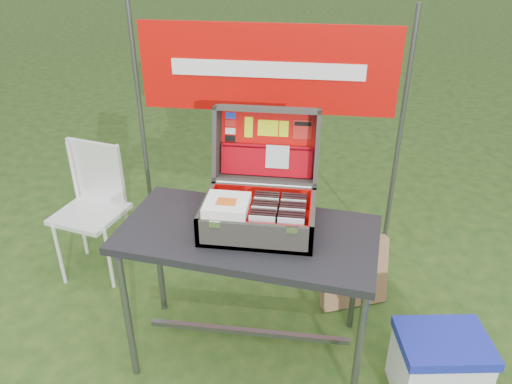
# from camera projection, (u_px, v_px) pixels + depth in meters

# --- Properties ---
(ground) EXTENTS (80.00, 80.00, 0.00)m
(ground) POSITION_uv_depth(u_px,v_px,m) (242.00, 356.00, 2.74)
(ground) COLOR #1F3F15
(ground) RESTS_ON ground
(table) EXTENTS (1.32, 0.77, 0.78)m
(table) POSITION_uv_depth(u_px,v_px,m) (248.00, 293.00, 2.61)
(table) COLOR black
(table) RESTS_ON ground
(table_top) EXTENTS (1.32, 0.77, 0.04)m
(table_top) POSITION_uv_depth(u_px,v_px,m) (248.00, 234.00, 2.43)
(table_top) COLOR black
(table_top) RESTS_ON ground
(table_leg_fl) EXTENTS (0.04, 0.04, 0.74)m
(table_leg_fl) POSITION_uv_depth(u_px,v_px,m) (128.00, 320.00, 2.46)
(table_leg_fl) COLOR #59595B
(table_leg_fl) RESTS_ON ground
(table_leg_fr) EXTENTS (0.04, 0.04, 0.74)m
(table_leg_fr) POSITION_uv_depth(u_px,v_px,m) (360.00, 343.00, 2.33)
(table_leg_fr) COLOR #59595B
(table_leg_fr) RESTS_ON ground
(table_leg_bl) EXTENTS (0.04, 0.04, 0.74)m
(table_leg_bl) POSITION_uv_depth(u_px,v_px,m) (159.00, 259.00, 2.90)
(table_leg_bl) COLOR #59595B
(table_leg_bl) RESTS_ON ground
(table_leg_br) EXTENTS (0.04, 0.04, 0.74)m
(table_leg_br) POSITION_uv_depth(u_px,v_px,m) (355.00, 276.00, 2.77)
(table_leg_br) COLOR #59595B
(table_leg_br) RESTS_ON ground
(table_brace) EXTENTS (1.10, 0.03, 0.03)m
(table_brace) POSITION_uv_depth(u_px,v_px,m) (249.00, 332.00, 2.74)
(table_brace) COLOR #59595B
(table_brace) RESTS_ON ground
(suitcase) EXTENTS (0.54, 0.54, 0.50)m
(suitcase) POSITION_uv_depth(u_px,v_px,m) (260.00, 178.00, 2.37)
(suitcase) COLOR #444039
(suitcase) RESTS_ON table
(suitcase_base_bottom) EXTENTS (0.54, 0.38, 0.02)m
(suitcase_base_bottom) POSITION_uv_depth(u_px,v_px,m) (259.00, 227.00, 2.43)
(suitcase_base_bottom) COLOR #444039
(suitcase_base_bottom) RESTS_ON table_top
(suitcase_base_wall_front) EXTENTS (0.54, 0.02, 0.14)m
(suitcase_base_wall_front) POSITION_uv_depth(u_px,v_px,m) (253.00, 237.00, 2.24)
(suitcase_base_wall_front) COLOR #444039
(suitcase_base_wall_front) RESTS_ON table_top
(suitcase_base_wall_back) EXTENTS (0.54, 0.02, 0.14)m
(suitcase_base_wall_back) POSITION_uv_depth(u_px,v_px,m) (263.00, 198.00, 2.56)
(suitcase_base_wall_back) COLOR #444039
(suitcase_base_wall_back) RESTS_ON table_top
(suitcase_base_wall_left) EXTENTS (0.02, 0.38, 0.14)m
(suitcase_base_wall_left) POSITION_uv_depth(u_px,v_px,m) (206.00, 213.00, 2.43)
(suitcase_base_wall_left) COLOR #444039
(suitcase_base_wall_left) RESTS_ON table_top
(suitcase_base_wall_right) EXTENTS (0.02, 0.38, 0.14)m
(suitcase_base_wall_right) POSITION_uv_depth(u_px,v_px,m) (312.00, 220.00, 2.37)
(suitcase_base_wall_right) COLOR #444039
(suitcase_base_wall_right) RESTS_ON table_top
(suitcase_liner_floor) EXTENTS (0.50, 0.34, 0.01)m
(suitcase_liner_floor) POSITION_uv_depth(u_px,v_px,m) (259.00, 225.00, 2.42)
(suitcase_liner_floor) COLOR #D00100
(suitcase_liner_floor) RESTS_ON suitcase_base_bottom
(suitcase_latch_left) EXTENTS (0.05, 0.01, 0.03)m
(suitcase_latch_left) POSITION_uv_depth(u_px,v_px,m) (215.00, 224.00, 2.22)
(suitcase_latch_left) COLOR silver
(suitcase_latch_left) RESTS_ON suitcase_base_wall_front
(suitcase_latch_right) EXTENTS (0.05, 0.01, 0.03)m
(suitcase_latch_right) POSITION_uv_depth(u_px,v_px,m) (292.00, 230.00, 2.18)
(suitcase_latch_right) COLOR silver
(suitcase_latch_right) RESTS_ON suitcase_base_wall_front
(suitcase_hinge) EXTENTS (0.48, 0.02, 0.02)m
(suitcase_hinge) POSITION_uv_depth(u_px,v_px,m) (264.00, 185.00, 2.53)
(suitcase_hinge) COLOR silver
(suitcase_hinge) RESTS_ON suitcase_base_wall_back
(suitcase_lid_back) EXTENTS (0.54, 0.11, 0.38)m
(suitcase_lid_back) POSITION_uv_depth(u_px,v_px,m) (268.00, 143.00, 2.61)
(suitcase_lid_back) COLOR #444039
(suitcase_lid_back) RESTS_ON suitcase_base_wall_back
(suitcase_lid_rim_far) EXTENTS (0.54, 0.15, 0.05)m
(suitcase_lid_rim_far) POSITION_uv_depth(u_px,v_px,m) (268.00, 109.00, 2.50)
(suitcase_lid_rim_far) COLOR #444039
(suitcase_lid_rim_far) RESTS_ON suitcase_lid_back
(suitcase_lid_rim_near) EXTENTS (0.54, 0.15, 0.05)m
(suitcase_lid_rim_near) POSITION_uv_depth(u_px,v_px,m) (265.00, 179.00, 2.60)
(suitcase_lid_rim_near) COLOR #444039
(suitcase_lid_rim_near) RESTS_ON suitcase_lid_back
(suitcase_lid_rim_left) EXTENTS (0.02, 0.23, 0.41)m
(suitcase_lid_rim_left) POSITION_uv_depth(u_px,v_px,m) (217.00, 142.00, 2.58)
(suitcase_lid_rim_left) COLOR #444039
(suitcase_lid_rim_left) RESTS_ON suitcase_lid_back
(suitcase_lid_rim_right) EXTENTS (0.02, 0.23, 0.41)m
(suitcase_lid_rim_right) POSITION_uv_depth(u_px,v_px,m) (317.00, 148.00, 2.52)
(suitcase_lid_rim_right) COLOR #444039
(suitcase_lid_rim_right) RESTS_ON suitcase_lid_back
(suitcase_lid_liner) EXTENTS (0.49, 0.09, 0.33)m
(suitcase_lid_liner) POSITION_uv_depth(u_px,v_px,m) (268.00, 143.00, 2.60)
(suitcase_lid_liner) COLOR #D00100
(suitcase_lid_liner) RESTS_ON suitcase_lid_back
(suitcase_liner_wall_front) EXTENTS (0.50, 0.01, 0.12)m
(suitcase_liner_wall_front) POSITION_uv_depth(u_px,v_px,m) (254.00, 234.00, 2.25)
(suitcase_liner_wall_front) COLOR #D00100
(suitcase_liner_wall_front) RESTS_ON suitcase_base_bottom
(suitcase_liner_wall_back) EXTENTS (0.50, 0.01, 0.12)m
(suitcase_liner_wall_back) POSITION_uv_depth(u_px,v_px,m) (263.00, 198.00, 2.54)
(suitcase_liner_wall_back) COLOR #D00100
(suitcase_liner_wall_back) RESTS_ON suitcase_base_bottom
(suitcase_liner_wall_left) EXTENTS (0.01, 0.34, 0.12)m
(suitcase_liner_wall_left) POSITION_uv_depth(u_px,v_px,m) (209.00, 211.00, 2.42)
(suitcase_liner_wall_left) COLOR #D00100
(suitcase_liner_wall_left) RESTS_ON suitcase_base_bottom
(suitcase_liner_wall_right) EXTENTS (0.01, 0.34, 0.12)m
(suitcase_liner_wall_right) POSITION_uv_depth(u_px,v_px,m) (310.00, 218.00, 2.37)
(suitcase_liner_wall_right) COLOR #D00100
(suitcase_liner_wall_right) RESTS_ON suitcase_base_bottom
(suitcase_lid_pocket) EXTENTS (0.48, 0.07, 0.16)m
(suitcase_lid_pocket) POSITION_uv_depth(u_px,v_px,m) (266.00, 161.00, 2.60)
(suitcase_lid_pocket) COLOR #9F010D
(suitcase_lid_pocket) RESTS_ON suitcase_lid_liner
(suitcase_pocket_edge) EXTENTS (0.47, 0.02, 0.02)m
(suitcase_pocket_edge) POSITION_uv_depth(u_px,v_px,m) (267.00, 147.00, 2.58)
(suitcase_pocket_edge) COLOR #9F010D
(suitcase_pocket_edge) RESTS_ON suitcase_lid_pocket
(suitcase_pocket_cd) EXTENTS (0.12, 0.04, 0.12)m
(suitcase_pocket_cd) POSITION_uv_depth(u_px,v_px,m) (277.00, 157.00, 2.57)
(suitcase_pocket_cd) COLOR silver
(suitcase_pocket_cd) RESTS_ON suitcase_lid_pocket
(lid_sticker_cc_a) EXTENTS (0.05, 0.01, 0.03)m
(lid_sticker_cc_a) POSITION_uv_depth(u_px,v_px,m) (231.00, 116.00, 2.58)
(lid_sticker_cc_a) COLOR #1933B2
(lid_sticker_cc_a) RESTS_ON suitcase_lid_liner
(lid_sticker_cc_b) EXTENTS (0.05, 0.01, 0.03)m
(lid_sticker_cc_b) POSITION_uv_depth(u_px,v_px,m) (230.00, 123.00, 2.59)
(lid_sticker_cc_b) COLOR red
(lid_sticker_cc_b) RESTS_ON suitcase_lid_liner
(lid_sticker_cc_c) EXTENTS (0.05, 0.01, 0.03)m
(lid_sticker_cc_c) POSITION_uv_depth(u_px,v_px,m) (230.00, 131.00, 2.60)
(lid_sticker_cc_c) COLOR white
(lid_sticker_cc_c) RESTS_ON suitcase_lid_liner
(lid_sticker_cc_d) EXTENTS (0.05, 0.01, 0.03)m
(lid_sticker_cc_d) POSITION_uv_depth(u_px,v_px,m) (230.00, 139.00, 2.61)
(lid_sticker_cc_d) COLOR black
(lid_sticker_cc_d) RESTS_ON suitcase_lid_liner
(lid_card_neon_tall) EXTENTS (0.04, 0.03, 0.10)m
(lid_card_neon_tall) POSITION_uv_depth(u_px,v_px,m) (249.00, 127.00, 2.58)
(lid_card_neon_tall) COLOR #CDE710
(lid_card_neon_tall) RESTS_ON suitcase_lid_liner
(lid_card_neon_main) EXTENTS (0.11, 0.02, 0.08)m
(lid_card_neon_main) POSITION_uv_depth(u_px,v_px,m) (268.00, 128.00, 2.57)
(lid_card_neon_main) COLOR #CDE710
(lid_card_neon_main) RESTS_ON suitcase_lid_liner
(lid_card_neon_small) EXTENTS (0.05, 0.02, 0.08)m
(lid_card_neon_small) POSITION_uv_depth(u_px,v_px,m) (284.00, 129.00, 2.56)
(lid_card_neon_small) COLOR #CDE710
(lid_card_neon_small) RESTS_ON suitcase_lid_liner
(lid_sticker_band) EXTENTS (0.10, 0.03, 0.09)m
(lid_sticker_band) POSITION_uv_depth(u_px,v_px,m) (303.00, 130.00, 2.55)
(lid_sticker_band) COLOR red
(lid_sticker_band) RESTS_ON suitcase_lid_liner
(lid_sticker_band_bar) EXTENTS (0.09, 0.01, 0.02)m
(lid_sticker_band_bar) POSITION_uv_depth(u_px,v_px,m) (303.00, 124.00, 2.54)
(lid_sticker_band_bar) COLOR black
(lid_sticker_band_bar) RESTS_ON suitcase_lid_liner
(cd_left_0) EXTENTS (0.12, 0.01, 0.14)m
(cd_left_0) POSITION_uv_depth(u_px,v_px,m) (262.00, 229.00, 2.26)
(cd_left_0) COLOR silver
(cd_left_0) RESTS_ON suitcase_liner_floor
(cd_left_1) EXTENTS (0.12, 0.01, 0.14)m
(cd_left_1) POSITION_uv_depth(u_px,v_px,m) (262.00, 227.00, 2.28)
(cd_left_1) COLOR black
(cd_left_1) RESTS_ON suitcase_liner_floor
(cd_left_2) EXTENTS (0.12, 0.01, 0.14)m
(cd_left_2) POSITION_uv_depth(u_px,v_px,m) (263.00, 224.00, 2.29)
(cd_left_2) COLOR black
(cd_left_2) RESTS_ON suitcase_liner_floor
(cd_left_3) EXTENTS (0.12, 0.01, 0.14)m
(cd_left_3) POSITION_uv_depth(u_px,v_px,m) (263.00, 222.00, 2.31)
(cd_left_3) COLOR black
(cd_left_3) RESTS_ON suitcase_liner_floor
(cd_left_4) EXTENTS (0.12, 0.01, 0.14)m
(cd_left_4) POSITION_uv_depth(u_px,v_px,m) (264.00, 220.00, 2.33)
(cd_left_4) COLOR silver
(cd_left_4) RESTS_ON suitcase_liner_floor
(cd_left_5) EXTENTS (0.12, 0.01, 0.14)m
(cd_left_5) POSITION_uv_depth(u_px,v_px,m) (265.00, 217.00, 2.35)
(cd_left_5) COLOR black
(cd_left_5) RESTS_ON suitcase_liner_floor
(cd_left_6) EXTENTS (0.12, 0.01, 0.14)m
(cd_left_6) POSITION_uv_depth(u_px,v_px,m) (265.00, 215.00, 2.37)
(cd_left_6) COLOR black
(cd_left_6) RESTS_ON suitcase_liner_floor
(cd_left_7) EXTENTS (0.12, 0.01, 0.14)m
(cd_left_7) POSITION_uv_depth(u_px,v_px,m) (266.00, 213.00, 2.39)
(cd_left_7) COLOR black
(cd_left_7) RESTS_ON suitcase_liner_floor
(cd_left_8) EXTENTS (0.12, 0.01, 0.14)m
(cd_left_8) POSITION_uv_depth(u_px,v_px,m) (266.00, 210.00, 2.40)
(cd_left_8) COLOR silver
(cd_left_8) RESTS_ON suitcase_liner_floor
(cd_left_9) EXTENTS (0.12, 0.01, 0.14)m
(cd_left_9) POSITION_uv_depth(u_px,v_px,m) (267.00, 208.00, 2.42)
(cd_left_9) COLOR black
(cd_left_9) RESTS_ON suitcase_liner_floor
(cd_left_10) EXTENTS (0.12, 0.01, 0.14)m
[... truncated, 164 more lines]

